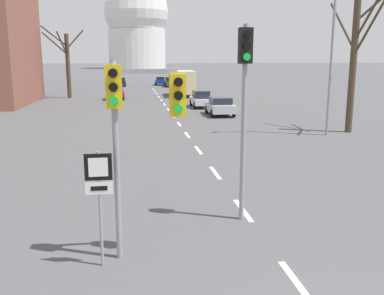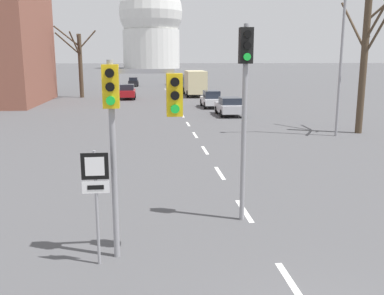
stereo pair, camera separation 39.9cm
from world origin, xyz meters
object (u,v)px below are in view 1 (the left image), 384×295
object	(u,v)px
traffic_signal_near_left	(137,111)
sedan_mid_centre	(116,92)
route_sign_post	(99,189)
delivery_truck	(183,82)
sedan_far_left	(160,81)
sedan_distant_centre	(201,99)
sedan_near_right	(121,82)
street_lamp_right	(326,36)
sedan_far_right	(220,106)
traffic_signal_centre_tall	(244,88)
sedan_near_left	(170,82)

from	to	relation	value
traffic_signal_near_left	sedan_mid_centre	world-z (taller)	traffic_signal_near_left
route_sign_post	delivery_truck	xyz separation A→B (m)	(7.24, 44.25, -0.14)
traffic_signal_near_left	sedan_far_left	xyz separation A→B (m)	(5.01, 66.68, -2.75)
sedan_mid_centre	sedan_distant_centre	bearing A→B (deg)	-48.35
sedan_near_right	traffic_signal_near_left	bearing A→B (deg)	-88.38
route_sign_post	sedan_distant_centre	distance (m)	32.41
street_lamp_right	sedan_far_right	xyz separation A→B (m)	(-4.24, 10.11, -5.17)
street_lamp_right	sedan_far_right	size ratio (longest dim) A/B	2.35
sedan_far_left	sedan_far_right	size ratio (longest dim) A/B	0.91
sedan_far_left	traffic_signal_near_left	bearing A→B (deg)	-94.30
route_sign_post	sedan_far_left	size ratio (longest dim) A/B	0.71
street_lamp_right	traffic_signal_centre_tall	bearing A→B (deg)	-122.81
street_lamp_right	sedan_mid_centre	xyz separation A→B (m)	(-13.27, 25.60, -5.08)
traffic_signal_near_left	sedan_distant_centre	xyz separation A→B (m)	(6.52, 31.18, -2.68)
traffic_signal_near_left	street_lamp_right	world-z (taller)	street_lamp_right
street_lamp_right	sedan_near_right	size ratio (longest dim) A/B	2.32
sedan_near_right	sedan_far_left	xyz separation A→B (m)	(6.83, 2.48, -0.01)
sedan_near_right	delivery_truck	distance (m)	21.91
sedan_near_left	sedan_far_right	xyz separation A→B (m)	(0.81, -36.69, -0.04)
traffic_signal_centre_tall	route_sign_post	bearing A→B (deg)	-148.44
street_lamp_right	sedan_near_left	distance (m)	47.35
route_sign_post	sedan_mid_centre	distance (m)	41.01
sedan_distant_centre	traffic_signal_centre_tall	bearing A→B (deg)	-96.88
traffic_signal_centre_tall	route_sign_post	distance (m)	4.99
traffic_signal_centre_tall	traffic_signal_near_left	bearing A→B (deg)	-145.95
traffic_signal_near_left	sedan_far_right	xyz separation A→B (m)	(7.15, 25.15, -2.72)
sedan_distant_centre	sedan_near_left	bearing A→B (deg)	90.33
route_sign_post	sedan_far_left	distance (m)	67.31
traffic_signal_centre_tall	route_sign_post	size ratio (longest dim) A/B	2.08
sedan_mid_centre	traffic_signal_near_left	bearing A→B (deg)	-87.34
sedan_mid_centre	sedan_far_right	distance (m)	17.93
street_lamp_right	sedan_far_left	bearing A→B (deg)	97.04
sedan_far_left	sedan_mid_centre	bearing A→B (deg)	-104.83
sedan_near_left	sedan_distant_centre	bearing A→B (deg)	-89.67
traffic_signal_near_left	delivery_truck	size ratio (longest dim) A/B	0.64
traffic_signal_centre_tall	sedan_distant_centre	distance (m)	29.52
sedan_far_right	sedan_distant_centre	xyz separation A→B (m)	(-0.63, 6.03, 0.04)
route_sign_post	street_lamp_right	size ratio (longest dim) A/B	0.27
sedan_far_right	sedan_far_left	bearing A→B (deg)	92.95
traffic_signal_centre_tall	sedan_far_left	world-z (taller)	traffic_signal_centre_tall
sedan_mid_centre	sedan_far_right	world-z (taller)	sedan_mid_centre
sedan_near_left	sedan_mid_centre	distance (m)	22.74
route_sign_post	sedan_near_left	size ratio (longest dim) A/B	0.65
sedan_mid_centre	sedan_near_left	bearing A→B (deg)	68.80
street_lamp_right	sedan_distant_centre	distance (m)	17.63
route_sign_post	street_lamp_right	xyz separation A→B (m)	(12.27, 15.39, 4.11)
traffic_signal_centre_tall	delivery_truck	xyz separation A→B (m)	(3.35, 41.86, -2.17)
route_sign_post	sedan_mid_centre	bearing A→B (deg)	91.40
sedan_near_right	sedan_far_right	world-z (taller)	sedan_far_right
traffic_signal_near_left	route_sign_post	distance (m)	1.92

